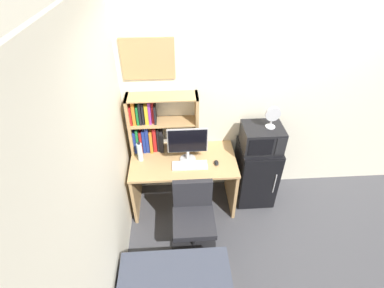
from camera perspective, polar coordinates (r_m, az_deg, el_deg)
The scene contains 13 objects.
wall_back at distance 3.62m, azimuth 19.69°, elevation 8.34°, with size 6.40×0.04×2.60m, color silver.
wall_left at distance 2.18m, azimuth -19.60°, elevation -14.37°, with size 0.04×4.40×2.60m, color silver.
desk at distance 3.52m, azimuth -1.67°, elevation -5.91°, with size 1.23×0.67×0.75m.
hutch_bookshelf at distance 3.35m, azimuth -7.82°, elevation 3.72°, with size 0.79×0.24×0.72m.
monitor at distance 3.21m, azimuth -0.87°, elevation 0.21°, with size 0.45×0.19×0.43m.
keyboard at distance 3.27m, azimuth -0.43°, elevation -4.27°, with size 0.40×0.15×0.02m, color silver.
computer_mouse at distance 3.30m, azimuth 4.88°, elevation -3.74°, with size 0.05×0.09×0.04m, color black.
water_bottle at distance 3.33m, azimuth -10.32°, elevation -1.54°, with size 0.06×0.06×0.26m.
mini_fridge at distance 3.76m, azimuth 12.52°, elevation -5.59°, with size 0.48×0.50×0.84m.
microwave at distance 3.42m, azimuth 13.75°, elevation 1.30°, with size 0.46×0.38×0.28m.
desk_fan at distance 3.28m, azimuth 15.73°, elevation 5.38°, with size 0.17×0.11×0.26m.
desk_chair at distance 3.23m, azimuth 0.28°, elevation -15.21°, with size 0.51×0.51×0.84m.
wall_corkboard at distance 3.09m, azimuth -8.75°, elevation 16.38°, with size 0.55×0.02×0.44m, color tan.
Camera 1 is at (-0.99, -2.89, 2.94)m, focal length 26.82 mm.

